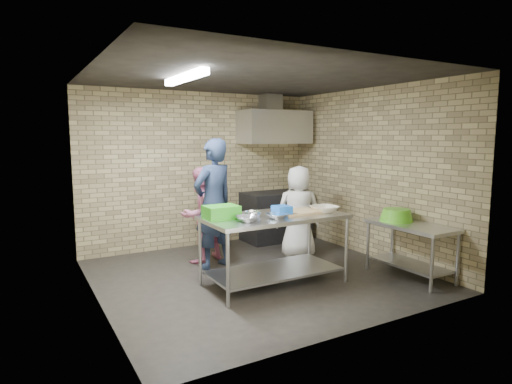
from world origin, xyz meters
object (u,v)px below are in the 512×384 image
Objects in this scene: bottle_red at (272,131)px; man_navy at (214,204)px; prep_table at (274,250)px; woman_pink at (200,215)px; green_crate at (221,212)px; green_basin at (396,215)px; blue_tub at (282,211)px; side_counter at (410,251)px; stove at (276,216)px; woman_white at (298,212)px.

man_navy is at bearing -144.97° from bottle_red.
prep_table is 1.53m from woman_pink.
man_navy reaches higher than woman_pink.
green_crate reaches higher than green_basin.
side_counter is at bearing -18.92° from blue_tub.
prep_table is 1.54× the size of stove.
woman_pink reaches higher than side_counter.
prep_table is 1.25× the size of woman_pink.
green_basin is at bearing -12.88° from green_crate.
stove is (1.32, 2.06, -0.01)m from prep_table.
green_crate is 0.78m from blue_tub.
green_basin is 0.31× the size of woman_white.
woman_white is (1.71, 0.77, -0.27)m from green_crate.
bottle_red is 0.12× the size of woman_pink.
bottle_red reaches higher than woman_white.
woman_pink is (0.26, 1.32, -0.27)m from green_crate.
green_crate is at bearing 48.89° from woman_white.
prep_table is 4.50× the size of green_crate.
prep_table is 1.54× the size of side_counter.
bottle_red reaches higher than green_basin.
man_navy is at bearing 17.37° from woman_white.
green_basin is 0.31× the size of woman_pink.
man_navy is 1.42m from woman_white.
prep_table is 1.25× the size of woman_white.
prep_table is at bearing 65.98° from woman_white.
bottle_red is (2.07, 2.18, 1.03)m from green_crate.
bottle_red is at bearing 78.23° from stove.
man_navy reaches higher than prep_table.
green_crate is 2.27× the size of bottle_red.
stove is at bearing -80.18° from woman_white.
woman_white is at bearing -104.82° from stove.
green_crate is 2.52m from green_basin.
prep_table reaches higher than green_basin.
green_basin is 3.01m from bottle_red.
stove is at bearing 99.76° from green_basin.
side_counter is 3.09m from woman_pink.
stove is 2.03m from man_navy.
green_crate is (-0.70, 0.12, 0.54)m from prep_table.
side_counter is at bearing -21.28° from prep_table.
blue_tub is 1.74m from green_basin.
blue_tub is at bearing 70.46° from woman_white.
stove is 2.61× the size of green_basin.
woman_white is at bearing 138.02° from woman_pink.
woman_pink is 1.55m from woman_white.
prep_table is 0.97× the size of man_navy.
woman_pink is (-1.81, -0.86, -1.29)m from bottle_red.
woman_white reaches higher than prep_table.
bottle_red is (1.32, 2.40, 1.04)m from blue_tub.
side_counter is 5.86× the size of blue_tub.
woman_pink is (-0.44, 1.44, 0.27)m from prep_table.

